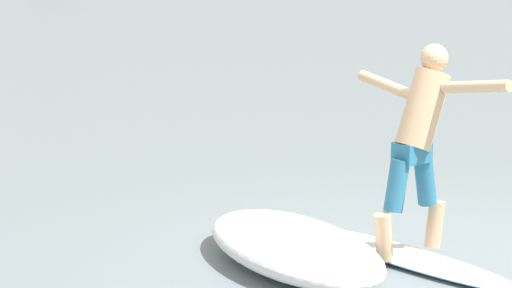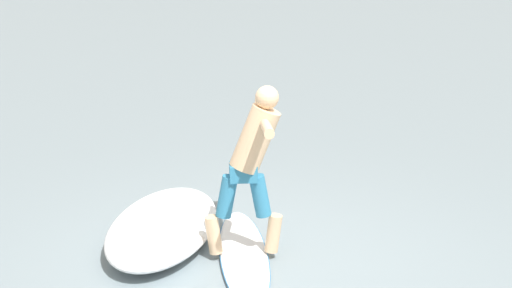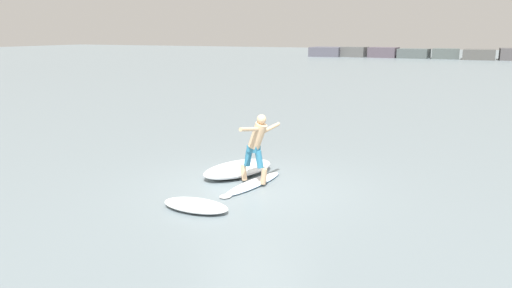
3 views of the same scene
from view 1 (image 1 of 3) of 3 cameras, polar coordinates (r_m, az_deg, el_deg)
The scene contains 4 objects.
ground_plane at distance 9.65m, azimuth 8.29°, elevation -5.58°, with size 200.00×200.00×0.00m, color gray.
surfboard at distance 9.63m, azimuth 7.39°, elevation -5.38°, with size 0.78×2.44×0.20m.
surfer at distance 9.47m, azimuth 7.74°, elevation 0.56°, with size 0.76×1.56×1.65m.
wave_foam_at_tail at distance 9.42m, azimuth 1.82°, elevation -4.89°, with size 1.73×2.33×0.32m.
Camera 1 is at (-7.73, -4.99, 2.91)m, focal length 85.00 mm.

